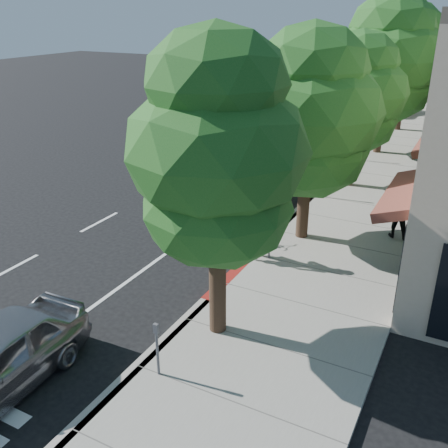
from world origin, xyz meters
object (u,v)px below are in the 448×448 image
Objects in this scene: street_tree_2 at (357,95)px; dark_sedan at (293,157)px; street_tree_1 at (310,115)px; pedestrian at (399,211)px; street_tree_4 at (408,52)px; white_pickup at (342,120)px; street_tree_0 at (217,155)px; street_tree_5 at (421,51)px; bicycle at (247,229)px; cyclist at (259,233)px; dark_suv_far at (392,103)px; silver_suv at (250,184)px; street_tree_3 at (388,60)px.

street_tree_2 is 1.61× the size of dark_sedan.
street_tree_1 is 4.51m from pedestrian.
street_tree_4 reaches higher than white_pickup.
street_tree_4 reaches higher than street_tree_0.
white_pickup is at bearing -64.06° from pedestrian.
street_tree_5 is 3.93× the size of bicycle.
street_tree_5 is at bearing 15.30° from bicycle.
pedestrian is at bearing -71.56° from white_pickup.
street_tree_4 is (-0.00, 24.00, 0.29)m from street_tree_0.
cyclist reaches higher than bicycle.
street_tree_4 is 4.18× the size of pedestrian.
dark_suv_far is at bearing -75.08° from pedestrian.
pedestrian is (5.96, -14.77, 0.32)m from white_pickup.
street_tree_1 is 24.00m from street_tree_5.
street_tree_1 is 1.36× the size of silver_suv.
street_tree_1 is 1.07× the size of street_tree_2.
cyclist is 25.61m from dark_suv_far.
dark_sedan is at bearing -3.73° from cyclist.
street_tree_2 is 18.00m from street_tree_5.
street_tree_0 is 1.75× the size of dark_sedan.
street_tree_4 is 1.59× the size of dark_suv_far.
white_pickup is at bearing 84.53° from silver_suv.
dark_suv_far is at bearing 73.28° from white_pickup.
cyclist is at bearing -122.14° from bicycle.
street_tree_0 is at bearing -90.00° from street_tree_1.
pedestrian is (5.96, -1.13, 0.35)m from silver_suv.
street_tree_0 is at bearing 72.97° from pedestrian.
street_tree_3 is 1.98× the size of dark_sedan.
street_tree_5 is 21.97m from silver_suv.
white_pickup is (-1.53, 17.20, 0.27)m from bicycle.
street_tree_1 reaches higher than silver_suv.
street_tree_4 reaches higher than dark_sedan.
street_tree_0 is at bearing -90.00° from street_tree_5.
street_tree_2 is 8.00m from bicycle.
pedestrian is at bearing -16.23° from silver_suv.
street_tree_3 is at bearing 90.00° from street_tree_1.
street_tree_0 is 0.88× the size of street_tree_3.
street_tree_1 is 12.01m from street_tree_3.
bicycle is at bearing -79.39° from dark_sedan.
cyclist is 9.59m from dark_sedan.
street_tree_5 is 1.38× the size of white_pickup.
bicycle is (-0.92, 1.14, -0.53)m from cyclist.
street_tree_1 reaches higher than pedestrian.
silver_suv is at bearing -6.78° from pedestrian.
dark_suv_far is (-1.40, 23.45, -3.43)m from street_tree_1.
pedestrian is (2.86, 1.43, -3.18)m from street_tree_1.
cyclist is at bearing -67.99° from silver_suv.
cyclist is 1.56m from bicycle.
street_tree_2 is at bearing -90.00° from street_tree_3.
cyclist is 0.39× the size of silver_suv.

